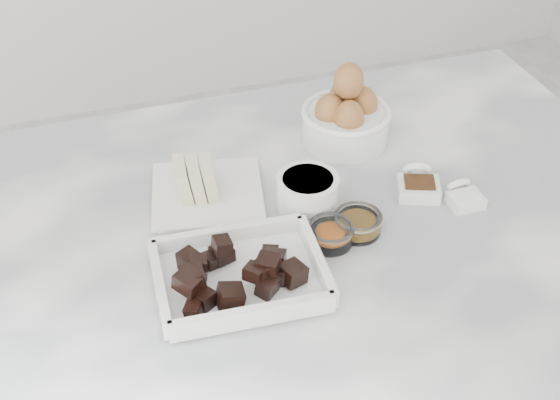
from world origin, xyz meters
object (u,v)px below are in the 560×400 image
Objects in this scene: egg_bowl at (346,116)px; salt_spoon at (464,196)px; butter_plate at (205,188)px; vanilla_spoon at (418,184)px; zest_bowl at (330,234)px; sugar_ramekin at (307,192)px; honey_bowl at (358,223)px; chocolate_dish at (240,271)px.

egg_bowl is 2.45× the size of salt_spoon.
vanilla_spoon is at bearing -14.97° from butter_plate.
butter_plate is 0.20m from zest_bowl.
sugar_ramekin is at bearing -26.16° from butter_plate.
salt_spoon is (0.17, 0.01, -0.00)m from honey_bowl.
chocolate_dish is at bearing -160.82° from vanilla_spoon.
chocolate_dish is 3.44× the size of zest_bowl.
chocolate_dish reaches higher than honey_bowl.
vanilla_spoon reaches higher than honey_bowl.
butter_plate is at bearing 165.03° from vanilla_spoon.
salt_spoon is (0.05, -0.05, -0.00)m from vanilla_spoon.
egg_bowl reaches higher than sugar_ramekin.
chocolate_dish is 2.59× the size of vanilla_spoon.
butter_plate reaches higher than zest_bowl.
sugar_ramekin is at bearing 124.57° from honey_bowl.
egg_bowl is (0.26, 0.08, 0.02)m from butter_plate.
chocolate_dish is 0.18m from sugar_ramekin.
honey_bowl is 0.13m from vanilla_spoon.
egg_bowl is 0.26m from zest_bowl.
salt_spoon reaches higher than zest_bowl.
vanilla_spoon is at bearing -72.94° from egg_bowl.
chocolate_dish is 0.15m from zest_bowl.
butter_plate is 0.23m from honey_bowl.
butter_plate reaches higher than sugar_ramekin.
chocolate_dish is 3.86× the size of salt_spoon.
sugar_ramekin is 1.31× the size of honey_bowl.
vanilla_spoon is at bearing -5.13° from sugar_ramekin.
egg_bowl is at bearing 72.32° from honey_bowl.
vanilla_spoon is at bearing 19.18° from chocolate_dish.
egg_bowl is at bearing 18.10° from butter_plate.
honey_bowl is at bearing -107.68° from egg_bowl.
butter_plate is 0.27m from egg_bowl.
sugar_ramekin is at bearing 93.06° from zest_bowl.
zest_bowl is 0.75× the size of vanilla_spoon.
sugar_ramekin reaches higher than salt_spoon.
butter_plate is 1.32× the size of egg_bowl.
egg_bowl is at bearing 63.45° from zest_bowl.
zest_bowl is (-0.12, -0.23, -0.03)m from egg_bowl.
vanilla_spoon is (0.12, 0.06, -0.00)m from honey_bowl.
butter_plate is 2.76× the size of honey_bowl.
zest_bowl is at bearing -46.57° from butter_plate.
chocolate_dish is 2.52× the size of sugar_ramekin.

